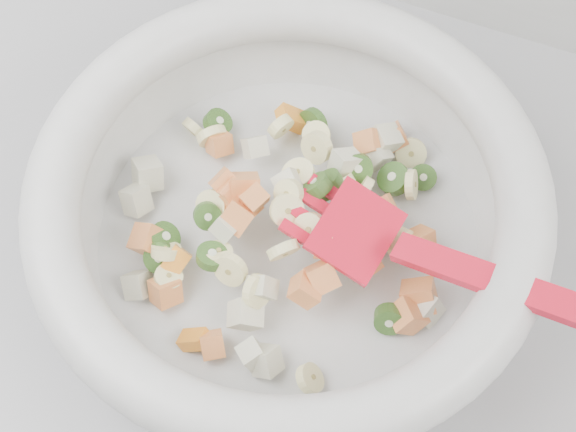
% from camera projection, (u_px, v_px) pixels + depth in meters
% --- Properties ---
extents(counter, '(2.00, 0.60, 0.90)m').
position_uv_depth(counter, '(169.00, 336.00, 1.11)').
color(counter, '#9D9CA1').
rests_on(counter, ground).
extents(mixing_bowl, '(0.50, 0.40, 0.13)m').
position_uv_depth(mixing_bowl, '(289.00, 209.00, 0.62)').
color(mixing_bowl, silver).
rests_on(mixing_bowl, counter).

